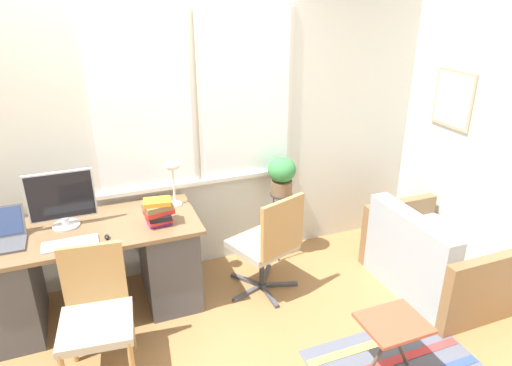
# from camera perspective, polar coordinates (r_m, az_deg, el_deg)

# --- Properties ---
(ground_plane) EXTENTS (14.00, 14.00, 0.00)m
(ground_plane) POSITION_cam_1_polar(r_m,az_deg,el_deg) (3.77, -9.26, -16.65)
(ground_plane) COLOR #9E7042
(wall_back_with_window) EXTENTS (9.00, 0.12, 2.70)m
(wall_back_with_window) POSITION_cam_1_polar(r_m,az_deg,el_deg) (3.84, -12.88, 6.92)
(wall_back_with_window) COLOR silver
(wall_back_with_window) RESTS_ON ground_plane
(wall_right_with_picture) EXTENTS (0.08, 9.00, 2.70)m
(wall_right_with_picture) POSITION_cam_1_polar(r_m,az_deg,el_deg) (4.34, 25.22, 7.05)
(wall_right_with_picture) COLOR silver
(wall_right_with_picture) RESTS_ON ground_plane
(desk) EXTENTS (1.65, 0.72, 0.76)m
(desk) POSITION_cam_1_polar(r_m,az_deg,el_deg) (3.80, -19.75, -10.14)
(desk) COLOR brown
(desk) RESTS_ON ground_plane
(monitor) EXTENTS (0.47, 0.20, 0.44)m
(monitor) POSITION_cam_1_polar(r_m,az_deg,el_deg) (3.62, -23.13, -1.94)
(monitor) COLOR silver
(monitor) RESTS_ON desk
(keyboard) EXTENTS (0.37, 0.15, 0.02)m
(keyboard) POSITION_cam_1_polar(r_m,az_deg,el_deg) (3.44, -22.20, -7.07)
(keyboard) COLOR silver
(keyboard) RESTS_ON desk
(mouse) EXTENTS (0.04, 0.06, 0.03)m
(mouse) POSITION_cam_1_polar(r_m,az_deg,el_deg) (3.43, -18.13, -6.42)
(mouse) COLOR black
(mouse) RESTS_ON desk
(desk_lamp) EXTENTS (0.12, 0.12, 0.39)m
(desk_lamp) POSITION_cam_1_polar(r_m,az_deg,el_deg) (3.69, -10.38, 1.56)
(desk_lamp) COLOR white
(desk_lamp) RESTS_ON desk
(book_stack) EXTENTS (0.23, 0.19, 0.21)m
(book_stack) POSITION_cam_1_polar(r_m,az_deg,el_deg) (3.48, -12.10, -3.49)
(book_stack) COLOR purple
(book_stack) RESTS_ON desk
(desk_chair_wooden) EXTENTS (0.50, 0.50, 0.88)m
(desk_chair_wooden) POSITION_cam_1_polar(r_m,az_deg,el_deg) (3.22, -19.39, -15.07)
(desk_chair_wooden) COLOR #B2844C
(desk_chair_wooden) RESTS_ON ground_plane
(office_chair_swivel) EXTENTS (0.61, 0.60, 0.92)m
(office_chair_swivel) POSITION_cam_1_polar(r_m,az_deg,el_deg) (3.76, 1.55, -7.53)
(office_chair_swivel) COLOR #47474C
(office_chair_swivel) RESTS_ON ground_plane
(couch_loveseat) EXTENTS (0.75, 1.13, 0.74)m
(couch_loveseat) POSITION_cam_1_polar(r_m,az_deg,el_deg) (4.20, 21.15, -9.00)
(couch_loveseat) COLOR #9EA8B2
(couch_loveseat) RESTS_ON ground_plane
(plant_stand) EXTENTS (0.20, 0.20, 0.67)m
(plant_stand) POSITION_cam_1_polar(r_m,az_deg,el_deg) (4.22, 3.15, -2.75)
(plant_stand) COLOR #333338
(plant_stand) RESTS_ON ground_plane
(potted_plant) EXTENTS (0.25, 0.25, 0.35)m
(potted_plant) POSITION_cam_1_polar(r_m,az_deg,el_deg) (4.10, 3.25, 1.14)
(potted_plant) COLOR brown
(potted_plant) RESTS_ON plant_stand
(folding_stool) EXTENTS (0.41, 0.35, 0.43)m
(folding_stool) POSITION_cam_1_polar(r_m,az_deg,el_deg) (3.21, 16.78, -16.78)
(folding_stool) COLOR #B24C33
(folding_stool) RESTS_ON ground_plane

